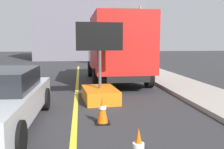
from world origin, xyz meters
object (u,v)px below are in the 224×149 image
at_px(traffic_cone_mid_lane, 138,148).
at_px(traffic_cone_far_lane, 102,110).
at_px(box_truck, 117,47).
at_px(highway_guide_sign, 131,25).
at_px(arrow_board_trailer, 100,87).

relative_size(traffic_cone_mid_lane, traffic_cone_far_lane, 0.92).
relative_size(box_truck, traffic_cone_mid_lane, 9.84).
bearing_deg(highway_guide_sign, arrow_board_trailer, -105.74).
xyz_separation_m(arrow_board_trailer, traffic_cone_mid_lane, (0.25, -4.85, -0.15)).
xyz_separation_m(highway_guide_sign, traffic_cone_mid_lane, (-3.29, -17.42, -3.09)).
xyz_separation_m(box_truck, traffic_cone_far_lane, (-1.29, -6.62, -1.44)).
height_order(arrow_board_trailer, box_truck, box_truck).
bearing_deg(traffic_cone_mid_lane, highway_guide_sign, 79.30).
bearing_deg(box_truck, highway_guide_sign, 74.25).
bearing_deg(arrow_board_trailer, highway_guide_sign, 74.26).
distance_m(box_truck, highway_guide_sign, 8.91).
xyz_separation_m(traffic_cone_mid_lane, traffic_cone_far_lane, (-0.38, 2.36, 0.03)).
bearing_deg(traffic_cone_far_lane, traffic_cone_mid_lane, -80.89).
xyz_separation_m(arrow_board_trailer, box_truck, (1.16, 4.13, 1.31)).
distance_m(highway_guide_sign, traffic_cone_far_lane, 15.80).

